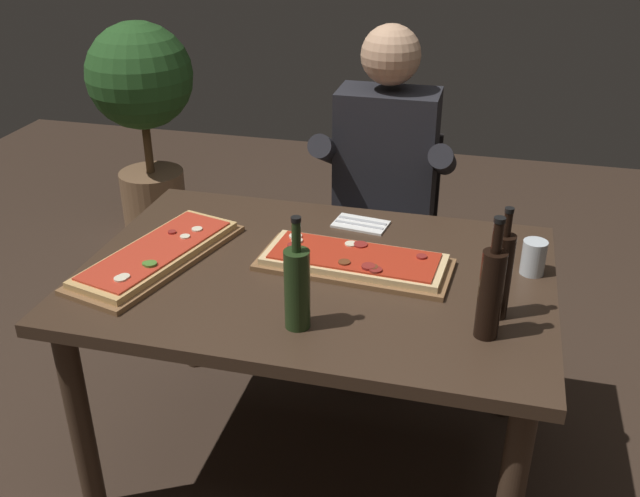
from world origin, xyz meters
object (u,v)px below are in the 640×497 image
dining_table (316,298)px  pizza_rectangular_front (354,261)px  oil_bottle_amber (501,274)px  potted_plant_corner (143,104)px  tumbler_near_camera (533,259)px  seated_diner (383,182)px  pizza_rectangular_left (157,255)px  wine_bottle_dark (491,291)px  vinegar_bottle_green (297,287)px  diner_chair (386,229)px

dining_table → pizza_rectangular_front: bearing=25.0°
oil_bottle_amber → potted_plant_corner: 2.47m
tumbler_near_camera → seated_diner: 0.81m
pizza_rectangular_front → pizza_rectangular_left: size_ratio=0.93×
seated_diner → tumbler_near_camera: bearing=-47.2°
pizza_rectangular_front → wine_bottle_dark: (0.40, -0.27, 0.11)m
seated_diner → pizza_rectangular_front: bearing=-87.7°
pizza_rectangular_left → wine_bottle_dark: 1.02m
vinegar_bottle_green → oil_bottle_amber: bearing=19.6°
potted_plant_corner → tumbler_near_camera: bearing=-35.0°
pizza_rectangular_front → diner_chair: size_ratio=0.69×
oil_bottle_amber → vinegar_bottle_green: bearing=-160.4°
pizza_rectangular_front → seated_diner: 0.69m
pizza_rectangular_front → pizza_rectangular_left: bearing=-169.9°
wine_bottle_dark → tumbler_near_camera: size_ratio=3.17×
tumbler_near_camera → vinegar_bottle_green: bearing=-143.5°
vinegar_bottle_green → seated_diner: 1.04m
wine_bottle_dark → diner_chair: bearing=111.8°
pizza_rectangular_front → potted_plant_corner: (-1.43, 1.46, -0.03)m
tumbler_near_camera → pizza_rectangular_left: bearing=-169.8°
seated_diner → oil_bottle_amber: bearing=-62.1°
dining_table → potted_plant_corner: potted_plant_corner is taller
tumbler_near_camera → diner_chair: bearing=127.6°
diner_chair → potted_plant_corner: (-1.40, 0.65, 0.25)m
wine_bottle_dark → tumbler_near_camera: wine_bottle_dark is taller
pizza_rectangular_left → potted_plant_corner: size_ratio=0.56×
pizza_rectangular_front → oil_bottle_amber: 0.47m
wine_bottle_dark → diner_chair: 1.22m
dining_table → vinegar_bottle_green: vinegar_bottle_green is taller
oil_bottle_amber → diner_chair: oil_bottle_amber is taller
wine_bottle_dark → diner_chair: (-0.43, 1.08, -0.39)m
vinegar_bottle_green → diner_chair: (0.05, 1.16, -0.37)m
seated_diner → diner_chair: bearing=90.0°
pizza_rectangular_front → vinegar_bottle_green: (-0.08, -0.35, 0.10)m
dining_table → oil_bottle_amber: 0.59m
pizza_rectangular_front → tumbler_near_camera: size_ratio=5.66×
pizza_rectangular_left → tumbler_near_camera: (1.12, 0.20, 0.03)m
dining_table → wine_bottle_dark: bearing=-23.6°
oil_bottle_amber → tumbler_near_camera: 0.29m
wine_bottle_dark → potted_plant_corner: (-1.83, 1.73, -0.14)m
wine_bottle_dark → seated_diner: 1.06m
pizza_rectangular_left → oil_bottle_amber: oil_bottle_amber is taller
pizza_rectangular_front → seated_diner: size_ratio=0.45×
oil_bottle_amber → vinegar_bottle_green: (-0.50, -0.18, -0.01)m
dining_table → pizza_rectangular_front: (0.11, 0.05, 0.12)m
seated_diner → vinegar_bottle_green: bearing=-92.9°
pizza_rectangular_left → diner_chair: diner_chair is taller
wine_bottle_dark → potted_plant_corner: 2.53m
pizza_rectangular_left → dining_table: bearing=6.6°
vinegar_bottle_green → potted_plant_corner: bearing=126.8°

